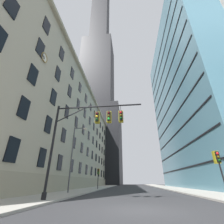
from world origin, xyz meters
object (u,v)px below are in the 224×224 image
(traffic_light_near_right, at_px, (218,160))
(traffic_light_far_left, at_px, (98,172))
(traffic_signal_mast, at_px, (92,125))
(street_lamppost, at_px, (74,152))

(traffic_light_near_right, bearing_deg, traffic_light_far_left, 130.02)
(traffic_signal_mast, xyz_separation_m, traffic_light_far_left, (-2.96, 18.31, -2.94))
(traffic_light_near_right, relative_size, traffic_light_far_left, 1.04)
(traffic_light_far_left, bearing_deg, traffic_signal_mast, -80.81)
(traffic_light_far_left, bearing_deg, traffic_light_near_right, -49.98)
(traffic_light_far_left, bearing_deg, street_lamppost, -97.10)
(traffic_signal_mast, distance_m, street_lamppost, 8.86)
(traffic_signal_mast, xyz_separation_m, traffic_light_near_right, (10.68, 2.07, -2.83))
(traffic_light_far_left, relative_size, street_lamppost, 0.42)
(traffic_light_near_right, height_order, traffic_light_far_left, traffic_light_near_right)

